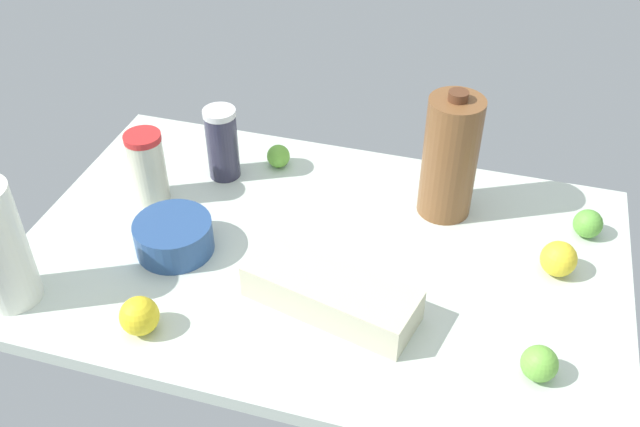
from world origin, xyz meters
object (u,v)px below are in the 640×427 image
Objects in this scene: chocolate_milk_jug at (450,157)px; lemon_loose at (559,259)px; egg_carton at (331,294)px; tumbler_cup at (148,167)px; lime_near_front at (278,156)px; lime_by_jug at (539,364)px; shaker_bottle at (222,143)px; lemon_beside_bowl at (139,316)px; lime_far_back at (588,224)px; mixing_bowl at (174,236)px.

chocolate_milk_jug is 4.10× the size of lemon_loose.
egg_carton is 1.95× the size of tumbler_cup.
tumbler_cup is 30.25cm from lime_near_front.
egg_carton reaches higher than lime_by_jug.
chocolate_milk_jug is at bearing 79.45° from egg_carton.
lime_near_front is at bearing 32.21° from shaker_bottle.
lemon_beside_bowl reaches higher than egg_carton.
lime_far_back is at bearing -4.87° from lime_near_front.
lemon_beside_bowl is (-30.73, -14.66, 0.06)cm from egg_carton.
shaker_bottle reaches higher than lemon_beside_bowl.
lime_near_front is (10.67, 6.72, -5.86)cm from shaker_bottle.
lemon_beside_bowl is (3.65, -48.08, -5.02)cm from shaker_bottle.
lime_by_jug is (60.86, -45.70, 0.40)cm from lime_near_front.
egg_carton is at bearing -114.16° from chocolate_milk_jug.
shaker_bottle is at bearing 90.34° from mixing_bowl.
egg_carton is at bearing -24.20° from tumbler_cup.
tumbler_cup is at bearing -167.44° from chocolate_milk_jug.
shaker_bottle is 79.52cm from lime_far_back.
lime_by_jug is 0.88× the size of lemon_beside_bowl.
lime_far_back is at bearing 0.63° from shaker_bottle.
lime_near_front is (10.51, 33.45, -0.72)cm from mixing_bowl.
lime_far_back reaches higher than lime_near_front.
tumbler_cup reaches higher than lemon_loose.
lime_far_back is at bearing 50.96° from egg_carton.
lime_near_front is (-23.72, 40.14, -0.78)cm from egg_carton.
egg_carton is at bearing -59.43° from lime_near_front.
mixing_bowl is (0.16, -26.73, -5.14)cm from shaker_bottle.
egg_carton is 48.22cm from shaker_bottle.
lime_far_back is at bearing 32.90° from lemon_beside_bowl.
mixing_bowl is at bearing -177.45° from egg_carton.
lime_near_front is 0.91× the size of lime_far_back.
shaker_bottle reaches higher than tumbler_cup.
mixing_bowl is 2.24× the size of lemon_loose.
lemon_loose is (63.10, -19.06, 0.80)cm from lime_near_front.
lime_far_back is 0.96× the size of lime_by_jug.
tumbler_cup reaches higher than egg_carton.
lime_far_back is (79.32, 0.87, -5.57)cm from shaker_bottle.
lime_near_front is at bearing 82.70° from lemon_beside_bowl.
egg_carton is 5.39× the size of lime_far_back.
lime_near_front is 0.76× the size of lemon_beside_bowl.
egg_carton is 5.96× the size of lime_near_front.
tumbler_cup is (-61.84, -13.78, -5.29)cm from chocolate_milk_jug.
egg_carton and lemon_loose have the same top height.
lemon_beside_bowl is at bearing -85.66° from shaker_bottle.
tumbler_cup is 1.05× the size of mixing_bowl.
lemon_beside_bowl reaches higher than lime_far_back.
egg_carton is 2.05× the size of mixing_bowl.
lime_by_jug is (71.37, -12.25, -0.32)cm from mixing_bowl.
shaker_bottle is at bearing 46.56° from tumbler_cup.
shaker_bottle is 17.36cm from tumbler_cup.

